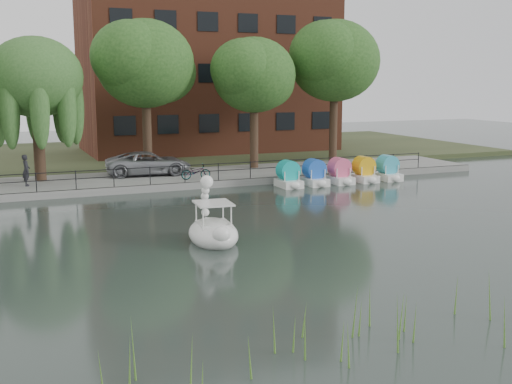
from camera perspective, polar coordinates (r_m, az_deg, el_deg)
ground_plane at (r=24.47m, az=2.54°, el=-4.58°), size 120.00×120.00×0.00m
promenade at (r=39.21m, az=-7.45°, el=1.17°), size 40.00×6.00×0.40m
kerb at (r=36.41m, az=-6.23°, el=0.52°), size 40.00×0.25×0.40m
land_strip at (r=52.74m, az=-11.48°, el=3.28°), size 60.00×22.00×0.36m
railing at (r=36.45m, az=-6.34°, el=2.03°), size 32.00×0.05×1.00m
apartment_building at (r=54.25m, az=-4.35°, el=13.34°), size 20.00×10.07×18.00m
willow_mid at (r=38.50m, az=-19.05°, el=9.59°), size 5.32×5.32×8.15m
broadleaf_center at (r=40.46m, az=-9.83°, el=11.13°), size 6.00×6.00×9.25m
broadleaf_right at (r=42.12m, az=-0.18°, el=10.30°), size 5.40×5.40×8.32m
broadleaf_far at (r=45.89m, az=7.01°, el=11.47°), size 6.30×6.30×9.71m
minivan at (r=39.56m, az=-9.54°, el=2.69°), size 3.29×6.14×1.64m
bicycle at (r=37.47m, az=-5.38°, el=1.89°), size 0.81×1.78×1.00m
pedestrian at (r=37.12m, az=-19.76°, el=2.03°), size 0.51×0.73×1.98m
swan_boat at (r=24.58m, az=-3.86°, el=-3.23°), size 2.06×3.06×2.46m
pedal_boat_row at (r=38.68m, az=7.45°, el=1.66°), size 7.95×1.70×1.40m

